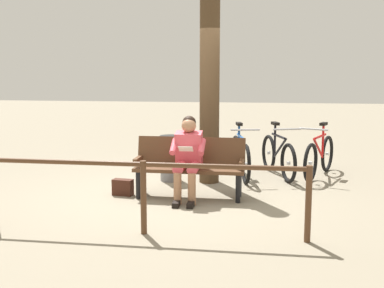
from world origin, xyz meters
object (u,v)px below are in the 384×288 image
(person_reading, at_px, (188,154))
(bicycle_orange, at_px, (319,156))
(litter_bin, at_px, (170,158))
(bicycle_silver, at_px, (240,157))
(bench, at_px, (190,163))
(handbag, at_px, (123,187))
(bicycle_black, at_px, (278,156))
(tree_trunk, at_px, (210,86))

(person_reading, xyz_separation_m, bicycle_orange, (-2.05, -1.79, -0.31))
(litter_bin, bearing_deg, bicycle_silver, -159.94)
(bicycle_silver, bearing_deg, bench, -37.95)
(person_reading, xyz_separation_m, handbag, (1.00, -0.10, -0.54))
(bicycle_orange, distance_m, bicycle_black, 0.71)
(bench, xyz_separation_m, litter_bin, (0.47, -0.98, -0.12))
(person_reading, relative_size, bicycle_silver, 0.73)
(person_reading, bearing_deg, bicycle_orange, -138.16)
(handbag, distance_m, litter_bin, 1.21)
(person_reading, relative_size, handbag, 4.00)
(bicycle_orange, bearing_deg, bicycle_silver, -58.36)
(litter_bin, bearing_deg, bench, 115.53)
(handbag, xyz_separation_m, bicycle_black, (-2.33, -1.64, 0.24))
(handbag, bearing_deg, litter_bin, -116.83)
(bicycle_black, bearing_deg, bicycle_orange, 77.00)
(bicycle_silver, bearing_deg, handbag, -60.85)
(bench, distance_m, litter_bin, 1.10)
(tree_trunk, bearing_deg, litter_bin, -1.54)
(bench, bearing_deg, tree_trunk, -100.09)
(tree_trunk, bearing_deg, handbag, 41.11)
(tree_trunk, relative_size, bicycle_black, 1.96)
(litter_bin, xyz_separation_m, bicycle_orange, (-2.51, -0.64, -0.02))
(person_reading, distance_m, bicycle_black, 2.21)
(bicycle_silver, bearing_deg, bicycle_orange, 87.16)
(litter_bin, distance_m, bicycle_black, 1.89)
(person_reading, relative_size, bicycle_black, 0.74)
(person_reading, distance_m, bicycle_silver, 1.74)
(handbag, bearing_deg, bench, -176.06)
(tree_trunk, bearing_deg, bicycle_silver, -138.70)
(handbag, bearing_deg, person_reading, 174.53)
(person_reading, height_order, tree_trunk, tree_trunk)
(bench, xyz_separation_m, handbag, (1.00, 0.07, -0.39))
(tree_trunk, distance_m, litter_bin, 1.37)
(bicycle_silver, bearing_deg, tree_trunk, -60.72)
(person_reading, height_order, handbag, person_reading)
(bicycle_orange, height_order, bicycle_silver, same)
(person_reading, distance_m, tree_trunk, 1.47)
(bench, relative_size, bicycle_orange, 1.02)
(bicycle_black, bearing_deg, handbag, -72.45)
(person_reading, relative_size, bicycle_orange, 0.76)
(bicycle_black, distance_m, bicycle_silver, 0.67)
(bicycle_orange, height_order, bicycle_black, same)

